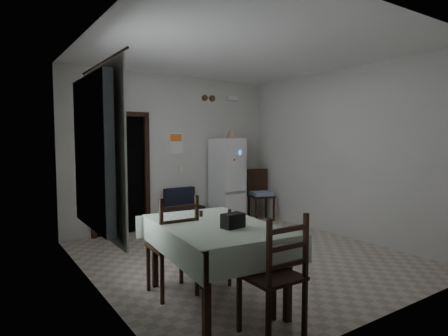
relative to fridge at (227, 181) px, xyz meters
The scene contains 25 objects.
ground 2.35m from the fridge, 118.34° to the right, with size 4.50×4.50×0.00m, color #AD9F8D.
ceiling 3.00m from the fridge, 118.34° to the right, with size 4.20×4.50×0.02m, color white, non-canonical shape.
wall_back 1.24m from the fridge, 162.91° to the left, with size 4.20×0.02×2.90m, color beige, non-canonical shape.
wall_front 4.35m from the fridge, 103.98° to the right, with size 4.20×0.02×2.90m, color beige, non-canonical shape.
wall_left 3.73m from the fridge, 148.43° to the right, with size 0.02×4.50×2.90m, color beige, non-canonical shape.
wall_right 2.28m from the fridge, 61.24° to the right, with size 0.02×4.50×2.90m, color beige, non-canonical shape.
doorway 2.16m from the fridge, 165.95° to the left, with size 1.06×0.52×2.22m.
window_recess 3.90m from the fridge, 146.28° to the right, with size 0.10×1.20×1.60m, color silver.
curtain 3.81m from the fridge, 145.34° to the right, with size 0.02×1.45×1.85m, color silver.
curtain_rod 4.08m from the fridge, 145.25° to the right, with size 0.02×0.02×1.60m, color black.
calendar 1.29m from the fridge, 162.73° to the left, with size 0.28×0.02×0.40m, color white.
calendar_image 1.35m from the fridge, 163.05° to the left, with size 0.24×0.01×0.14m, color orange.
light_switch 0.97m from the fridge, 160.93° to the left, with size 0.08×0.02×0.12m, color beige.
vent_left 1.73m from the fridge, 138.18° to the left, with size 0.12×0.12×0.03m, color #503420.
vent_right 1.70m from the fridge, 117.80° to the left, with size 0.12×0.12×0.03m, color #503420.
emergency_light 1.74m from the fridge, 42.17° to the left, with size 0.25×0.07×0.09m, color white.
fridge is the anchor object (origin of this frame).
tan_cone 0.95m from the fridge, 54.69° to the right, with size 0.22×0.22×0.18m, color tan.
navy_seat 1.08m from the fridge, behind, with size 0.63×0.61×0.76m, color black, non-canonical shape.
corner_chair 0.82m from the fridge, 14.52° to the right, with size 0.46×0.46×1.06m, color black, non-canonical shape.
dining_table 3.77m from the fridge, 126.46° to the right, with size 1.04×1.59×0.83m, color #B0C3A7, non-canonical shape.
black_bag 3.92m from the fridge, 123.59° to the right, with size 0.22×0.13×0.14m, color black.
dining_chair_far_left 3.58m from the fridge, 134.16° to the right, with size 0.47×0.47×1.09m, color black, non-canonical shape.
dining_chair_far_right 3.21m from the fridge, 127.51° to the right, with size 0.38×0.38×0.90m, color black, non-canonical shape.
dining_chair_near_head 4.42m from the fridge, 119.44° to the right, with size 0.46×0.46×1.08m, color black, non-canonical shape.
Camera 1 is at (-3.20, -4.27, 1.69)m, focal length 30.00 mm.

